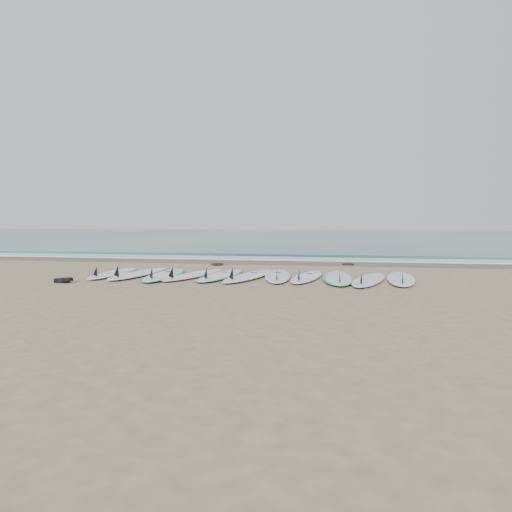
% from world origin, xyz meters
% --- Properties ---
extents(ground, '(120.00, 120.00, 0.00)m').
position_xyz_m(ground, '(0.00, 0.00, 0.00)').
color(ground, '#9D8A66').
extents(ocean, '(120.00, 55.00, 0.03)m').
position_xyz_m(ocean, '(0.00, 32.50, 0.01)').
color(ocean, '#256465').
rests_on(ocean, ground).
extents(wet_sand_band, '(120.00, 1.80, 0.01)m').
position_xyz_m(wet_sand_band, '(0.00, 4.10, 0.01)').
color(wet_sand_band, brown).
rests_on(wet_sand_band, ground).
extents(foam_band, '(120.00, 1.40, 0.04)m').
position_xyz_m(foam_band, '(0.00, 5.50, 0.02)').
color(foam_band, silver).
rests_on(foam_band, ground).
extents(wave_crest, '(120.00, 1.00, 0.10)m').
position_xyz_m(wave_crest, '(0.00, 7.00, 0.05)').
color(wave_crest, '#256465').
rests_on(wave_crest, ground).
extents(surfboard_0, '(0.70, 2.53, 0.32)m').
position_xyz_m(surfboard_0, '(-3.21, -0.09, 0.06)').
color(surfboard_0, white).
rests_on(surfboard_0, ground).
extents(surfboard_1, '(0.66, 2.80, 0.36)m').
position_xyz_m(surfboard_1, '(-2.60, -0.05, 0.06)').
color(surfboard_1, white).
rests_on(surfboard_1, ground).
extents(surfboard_2, '(0.97, 2.80, 0.35)m').
position_xyz_m(surfboard_2, '(-1.92, -0.15, 0.05)').
color(surfboard_2, white).
rests_on(surfboard_2, ground).
extents(surfboard_3, '(0.99, 2.70, 0.34)m').
position_xyz_m(surfboard_3, '(-1.29, -0.03, 0.06)').
color(surfboard_3, white).
rests_on(surfboard_3, ground).
extents(surfboard_4, '(0.79, 2.67, 0.33)m').
position_xyz_m(surfboard_4, '(-0.66, 0.03, 0.05)').
color(surfboard_4, white).
rests_on(surfboard_4, ground).
extents(surfboard_5, '(0.98, 2.85, 0.36)m').
position_xyz_m(surfboard_5, '(-0.01, -0.02, 0.06)').
color(surfboard_5, white).
rests_on(surfboard_5, ground).
extents(surfboard_6, '(0.93, 2.76, 0.35)m').
position_xyz_m(surfboard_6, '(0.62, 0.11, 0.06)').
color(surfboard_6, silver).
rests_on(surfboard_6, ground).
extents(surfboard_7, '(0.72, 2.59, 0.33)m').
position_xyz_m(surfboard_7, '(1.26, 0.08, 0.06)').
color(surfboard_7, white).
rests_on(surfboard_7, ground).
extents(surfboard_8, '(0.85, 2.84, 0.36)m').
position_xyz_m(surfboard_8, '(1.94, 0.06, 0.05)').
color(surfboard_8, silver).
rests_on(surfboard_8, ground).
extents(surfboard_9, '(0.99, 2.71, 0.34)m').
position_xyz_m(surfboard_9, '(2.56, -0.22, 0.06)').
color(surfboard_9, white).
rests_on(surfboard_9, ground).
extents(surfboard_10, '(0.71, 2.75, 0.35)m').
position_xyz_m(surfboard_10, '(3.23, 0.09, 0.06)').
color(surfboard_10, white).
rests_on(surfboard_10, ground).
extents(seaweed_near, '(0.39, 0.30, 0.08)m').
position_xyz_m(seaweed_near, '(-1.56, 2.95, 0.04)').
color(seaweed_near, black).
rests_on(seaweed_near, ground).
extents(seaweed_far, '(0.36, 0.28, 0.07)m').
position_xyz_m(seaweed_far, '(2.08, 3.69, 0.04)').
color(seaweed_far, black).
rests_on(seaweed_far, ground).
extents(leash_coil, '(0.46, 0.36, 0.11)m').
position_xyz_m(leash_coil, '(-3.56, -1.50, 0.05)').
color(leash_coil, black).
rests_on(leash_coil, ground).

